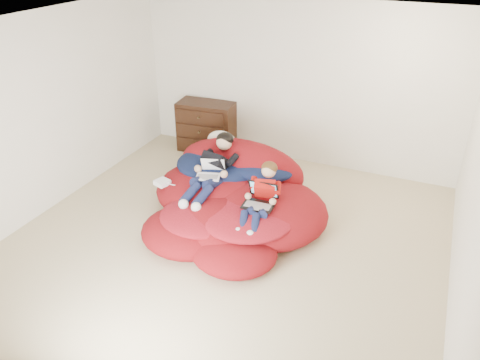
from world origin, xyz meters
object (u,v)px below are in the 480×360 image
(dresser, at_px, (207,127))
(younger_boy, at_px, (262,194))
(beanbag_pile, at_px, (233,200))
(laptop_white, at_px, (210,171))
(laptop_black, at_px, (261,198))
(older_boy, at_px, (214,166))

(dresser, distance_m, younger_boy, 2.66)
(dresser, relative_size, beanbag_pile, 0.40)
(laptop_white, relative_size, laptop_black, 1.02)
(beanbag_pile, distance_m, younger_boy, 0.64)
(younger_boy, bearing_deg, laptop_black, -90.00)
(dresser, height_order, younger_boy, younger_boy)
(older_boy, bearing_deg, laptop_white, -90.00)
(older_boy, relative_size, laptop_white, 3.06)
(older_boy, relative_size, laptop_black, 3.12)
(dresser, distance_m, beanbag_pile, 2.15)
(laptop_white, distance_m, laptop_black, 0.83)
(dresser, xyz_separation_m, laptop_black, (1.76, -2.02, 0.14))
(older_boy, xyz_separation_m, laptop_white, (0.00, -0.11, -0.03))
(older_boy, bearing_deg, dresser, 120.57)
(older_boy, height_order, younger_boy, older_boy)
(older_boy, bearing_deg, beanbag_pile, -16.55)
(dresser, relative_size, younger_boy, 1.07)
(beanbag_pile, xyz_separation_m, laptop_white, (-0.30, -0.03, 0.36))
(laptop_black, bearing_deg, older_boy, 154.66)
(older_boy, distance_m, laptop_black, 0.88)
(dresser, height_order, laptop_white, dresser)
(dresser, distance_m, laptop_black, 2.68)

